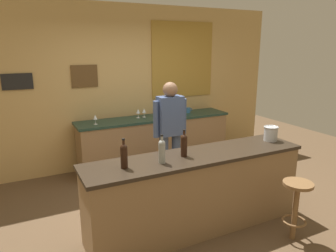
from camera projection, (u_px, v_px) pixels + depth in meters
name	position (u px, v px, depth m)	size (l,w,h in m)	color
ground_plane	(180.00, 212.00, 4.09)	(10.00, 10.00, 0.00)	brown
back_wall	(126.00, 86.00, 5.51)	(6.00, 0.09, 2.80)	tan
bar_counter	(196.00, 192.00, 3.63)	(2.61, 0.60, 0.92)	olive
side_counter	(155.00, 141.00, 5.58)	(2.74, 0.56, 0.90)	olive
bartender	(170.00, 130.00, 4.50)	(0.52, 0.21, 1.62)	#384766
bar_stool	(296.00, 201.00, 3.42)	(0.32, 0.32, 0.68)	brown
wine_bottle_a	(124.00, 155.00, 3.10)	(0.07, 0.07, 0.31)	black
wine_bottle_b	(162.00, 150.00, 3.23)	(0.07, 0.07, 0.31)	#999E99
wine_bottle_c	(184.00, 144.00, 3.43)	(0.07, 0.07, 0.31)	black
ice_bucket	(271.00, 133.00, 4.01)	(0.19, 0.19, 0.19)	#B7BABF
wine_glass_a	(95.00, 117.00, 4.94)	(0.07, 0.07, 0.16)	silver
wine_glass_b	(138.00, 112.00, 5.38)	(0.07, 0.07, 0.16)	silver
wine_glass_c	(144.00, 111.00, 5.43)	(0.07, 0.07, 0.16)	silver
coffee_mug	(188.00, 110.00, 5.81)	(0.12, 0.08, 0.09)	#336699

